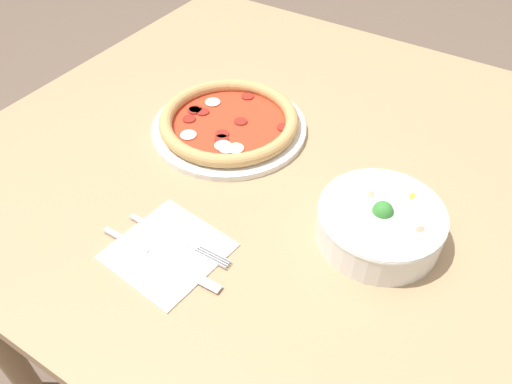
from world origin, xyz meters
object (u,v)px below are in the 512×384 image
Objects in this scene: bowl at (380,222)px; pizza at (228,124)px; fork at (176,239)px; knife at (155,255)px.

pizza is at bearing -105.53° from bowl.
knife is at bearing -100.89° from fork.
fork is 0.04m from knife.
pizza is 0.37m from bowl.
bowl is (0.10, 0.36, 0.02)m from pizza.
pizza is 1.59× the size of fork.
knife is (0.04, -0.01, -0.00)m from fork.
knife is (0.22, -0.27, -0.03)m from bowl.
knife is at bearing -50.61° from bowl.
pizza is 0.29m from fork.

